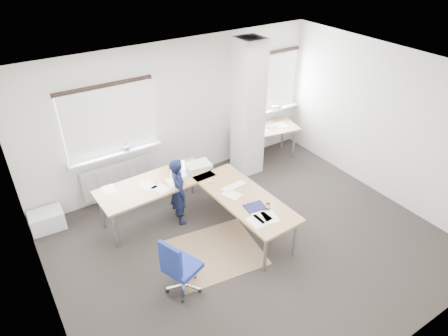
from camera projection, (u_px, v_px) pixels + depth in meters
ground at (251, 244)px, 6.59m from camera, size 6.00×6.00×0.00m
room_shell at (247, 137)px, 6.07m from camera, size 6.04×5.04×2.82m
floor_mat at (214, 252)px, 6.42m from camera, size 1.59×1.41×0.01m
white_crate at (47, 220)px, 6.86m from camera, size 0.57×0.42×0.33m
desk_main at (201, 191)px, 6.70m from camera, size 2.51×2.61×0.96m
desk_side at (265, 130)px, 8.65m from camera, size 1.50×0.93×1.22m
task_chair at (181, 277)px, 5.63m from camera, size 0.58×0.56×0.99m
person at (179, 191)px, 6.80m from camera, size 0.39×0.51×1.25m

